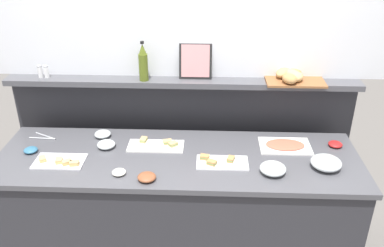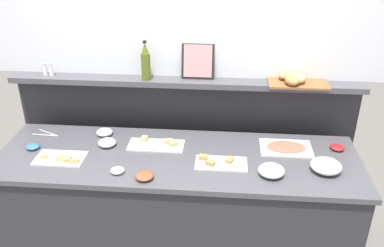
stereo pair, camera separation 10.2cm
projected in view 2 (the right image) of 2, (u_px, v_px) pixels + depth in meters
name	position (u px, v px, depth m)	size (l,w,h in m)	color
ground_plane	(187.00, 210.00, 3.60)	(12.00, 12.00, 0.00)	slate
buffet_counter	(178.00, 213.00, 2.86)	(2.33, 0.72, 0.92)	#2D2D33
back_ledge_unit	(186.00, 148.00, 3.24)	(2.49, 0.22, 1.26)	#2D2D33
sandwich_platter_rear	(219.00, 163.00, 2.57)	(0.32, 0.16, 0.04)	white
sandwich_platter_front	(157.00, 144.00, 2.77)	(0.37, 0.16, 0.04)	white
sandwich_platter_side	(60.00, 158.00, 2.61)	(0.31, 0.18, 0.04)	silver
cold_cuts_platter	(286.00, 148.00, 2.73)	(0.34, 0.22, 0.02)	white
glass_bowl_large	(326.00, 166.00, 2.48)	(0.19, 0.19, 0.07)	silver
glass_bowl_medium	(107.00, 143.00, 2.76)	(0.12, 0.12, 0.05)	silver
glass_bowl_small	(271.00, 171.00, 2.45)	(0.16, 0.16, 0.06)	silver
glass_bowl_extra	(104.00, 132.00, 2.89)	(0.11, 0.11, 0.04)	silver
condiment_bowl_cream	(337.00, 147.00, 2.72)	(0.09, 0.09, 0.03)	red
condiment_bowl_dark	(117.00, 170.00, 2.48)	(0.08, 0.08, 0.03)	silver
condiment_bowl_teal	(144.00, 176.00, 2.42)	(0.11, 0.11, 0.04)	brown
condiment_bowl_red	(33.00, 146.00, 2.73)	(0.09, 0.09, 0.03)	teal
serving_tongs	(47.00, 134.00, 2.90)	(0.19, 0.09, 0.01)	#B7BABF
olive_oil_bottle	(146.00, 62.00, 2.84)	(0.06, 0.06, 0.28)	#56661E
salt_shaker	(45.00, 69.00, 2.95)	(0.03, 0.03, 0.09)	white
pepper_shaker	(51.00, 70.00, 2.95)	(0.03, 0.03, 0.09)	white
bread_basket	(294.00, 78.00, 2.82)	(0.40, 0.28, 0.08)	brown
framed_picture	(198.00, 61.00, 2.87)	(0.23, 0.07, 0.25)	black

